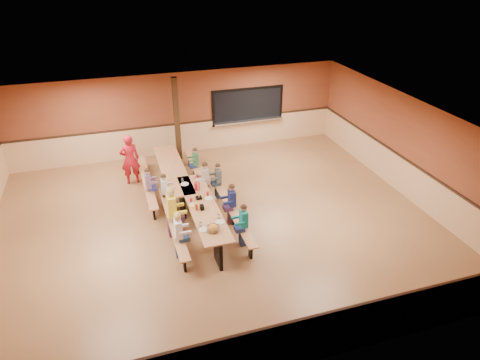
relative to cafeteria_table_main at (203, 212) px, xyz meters
name	(u,v)px	position (x,y,z in m)	size (l,w,h in m)	color
ground	(215,222)	(0.38, 0.20, -0.53)	(12.00, 12.00, 0.00)	brown
room_envelope	(215,201)	(0.38, 0.20, 0.16)	(12.04, 10.04, 3.02)	brown
kitchen_pass_through	(248,107)	(2.98, 5.16, 0.96)	(2.78, 0.28, 1.38)	black
structural_post	(177,120)	(0.18, 4.60, 0.97)	(0.18, 0.18, 3.00)	#311F10
cafeteria_table_main	(203,212)	(0.00, 0.00, 0.00)	(1.91, 3.70, 0.74)	#B47547
cafeteria_table_second	(173,174)	(-0.40, 2.45, 0.00)	(1.91, 3.70, 0.74)	#B47547
seated_child_white_left	(179,235)	(-0.82, -0.96, 0.08)	(0.37, 0.30, 1.21)	white
seated_adult_yellow	(172,212)	(-0.82, -0.01, 0.18)	(0.46, 0.38, 1.41)	yellow
seated_child_grey_left	(165,192)	(-0.82, 1.31, 0.05)	(0.34, 0.28, 1.14)	silver
seated_child_teal_right	(244,225)	(0.83, -0.99, 0.07)	(0.36, 0.29, 1.18)	teal
seated_child_navy_right	(232,204)	(0.83, 0.05, 0.08)	(0.37, 0.30, 1.20)	navy
seated_child_char_right	(218,181)	(0.83, 1.51, 0.04)	(0.33, 0.27, 1.14)	#444A4C
seated_child_purple_sec	(149,186)	(-1.22, 1.79, 0.05)	(0.34, 0.28, 1.15)	slate
seated_child_green_sec	(196,164)	(0.43, 2.88, 0.03)	(0.32, 0.26, 1.11)	#357249
seated_child_tan_sec	(205,182)	(0.43, 1.49, 0.10)	(0.39, 0.32, 1.24)	#AC9A8B
standing_woman	(130,159)	(-1.62, 3.27, 0.31)	(0.61, 0.40, 1.68)	#AF1421
punch_pitcher	(197,186)	(0.05, 0.88, 0.32)	(0.16, 0.16, 0.22)	#B41826
chip_bowl	(213,228)	(-0.02, -1.21, 0.29)	(0.32, 0.32, 0.15)	orange
napkin_dispenser	(202,207)	(-0.06, -0.19, 0.28)	(0.10, 0.14, 0.13)	black
condiment_mustard	(195,205)	(-0.21, -0.07, 0.30)	(0.06, 0.06, 0.17)	yellow
condiment_ketchup	(197,207)	(-0.20, -0.17, 0.30)	(0.06, 0.06, 0.17)	#B2140F
table_paddle	(199,194)	(-0.02, 0.38, 0.35)	(0.16, 0.16, 0.56)	black
place_settings	(203,204)	(0.00, 0.00, 0.27)	(0.65, 3.30, 0.11)	beige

